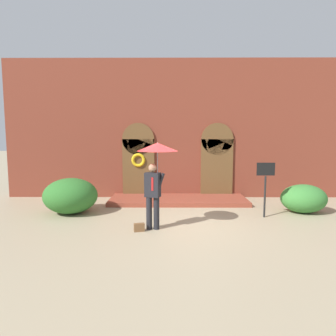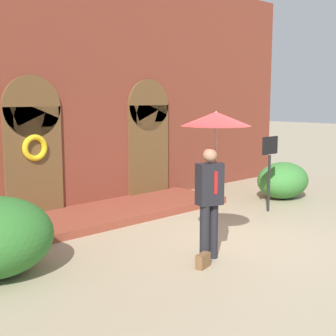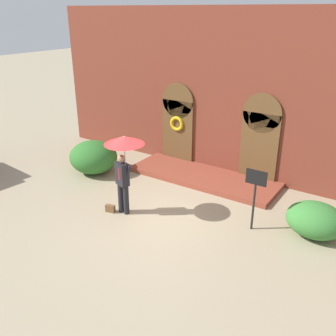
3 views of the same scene
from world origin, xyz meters
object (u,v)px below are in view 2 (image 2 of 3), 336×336
Objects in this scene: person_with_umbrella at (214,141)px; handbag at (203,261)px; shrub_right at (283,180)px; sign_post at (270,161)px.

handbag is at bearing -156.16° from person_with_umbrella.
person_with_umbrella is at bearing 9.64° from handbag.
person_with_umbrella is 1.58× the size of shrub_right.
shrub_right reaches higher than handbag.
sign_post is (3.78, 1.42, 1.05)m from handbag.
person_with_umbrella is 3.63m from sign_post.
handbag is (-0.45, -0.20, -1.80)m from person_with_umbrella.
handbag is 5.63m from shrub_right.
sign_post is (3.33, 1.22, -0.75)m from person_with_umbrella.
person_with_umbrella is at bearing -159.81° from sign_post.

